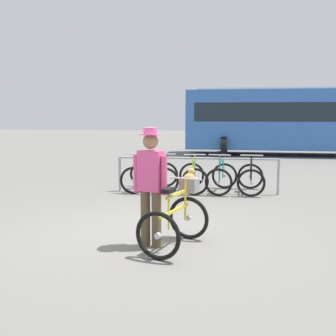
{
  "coord_description": "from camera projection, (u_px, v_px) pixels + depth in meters",
  "views": [
    {
      "loc": [
        1.46,
        -6.1,
        1.91
      ],
      "look_at": [
        0.3,
        0.62,
        1.0
      ],
      "focal_mm": 43.25,
      "sensor_mm": 36.0,
      "label": 1
    }
  ],
  "objects": [
    {
      "name": "ground_plane",
      "position": [
        143.0,
        235.0,
        6.46
      ],
      "size": [
        80.0,
        80.0,
        0.0
      ],
      "primitive_type": "plane",
      "color": "slate"
    },
    {
      "name": "bike_rack_rail",
      "position": [
        197.0,
        165.0,
        9.78
      ],
      "size": [
        3.91,
        0.22,
        0.88
      ],
      "color": "#99999E",
      "rests_on": "ground"
    },
    {
      "name": "racked_bike_white",
      "position": [
        138.0,
        176.0,
        10.2
      ],
      "size": [
        0.69,
        1.12,
        0.97
      ],
      "color": "black",
      "rests_on": "ground"
    },
    {
      "name": "racked_bike_yellow",
      "position": [
        165.0,
        176.0,
        10.1
      ],
      "size": [
        0.83,
        1.19,
        0.97
      ],
      "color": "black",
      "rests_on": "ground"
    },
    {
      "name": "racked_bike_lime",
      "position": [
        193.0,
        177.0,
        10.01
      ],
      "size": [
        0.86,
        1.21,
        0.97
      ],
      "color": "black",
      "rests_on": "ground"
    },
    {
      "name": "racked_bike_teal",
      "position": [
        222.0,
        177.0,
        9.92
      ],
      "size": [
        0.77,
        1.15,
        0.97
      ],
      "color": "black",
      "rests_on": "ground"
    },
    {
      "name": "racked_bike_black",
      "position": [
        251.0,
        178.0,
        9.83
      ],
      "size": [
        0.67,
        1.12,
        0.98
      ],
      "color": "black",
      "rests_on": "ground"
    },
    {
      "name": "featured_bicycle",
      "position": [
        178.0,
        214.0,
        5.83
      ],
      "size": [
        0.93,
        1.25,
        1.09
      ],
      "color": "black",
      "rests_on": "ground"
    },
    {
      "name": "person_with_featured_bike",
      "position": [
        151.0,
        182.0,
        5.77
      ],
      "size": [
        0.52,
        0.32,
        1.72
      ],
      "color": "brown",
      "rests_on": "ground"
    },
    {
      "name": "bus_distant",
      "position": [
        296.0,
        118.0,
        18.74
      ],
      "size": [
        10.02,
        3.47,
        3.08
      ],
      "color": "#3366B7",
      "rests_on": "ground"
    }
  ]
}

